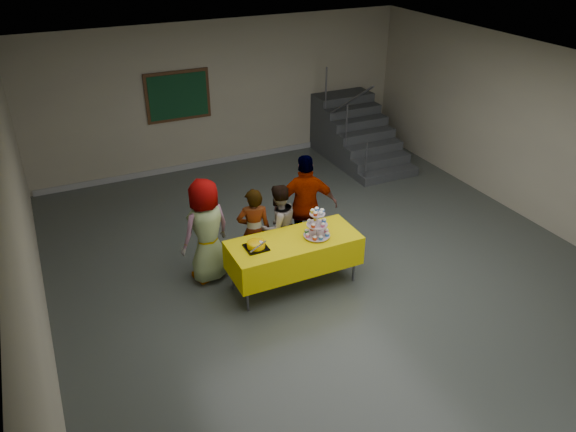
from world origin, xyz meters
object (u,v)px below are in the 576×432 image
schoolchild_a (206,231)px  schoolchild_d (306,206)px  cupcake_stand (317,226)px  schoolchild_b (254,231)px  schoolchild_c (278,226)px  noticeboard (178,96)px  bear_cake (256,244)px  bake_table (294,252)px  staircase (354,135)px

schoolchild_a → schoolchild_d: 1.60m
cupcake_stand → schoolchild_b: size_ratio=0.32×
cupcake_stand → schoolchild_b: 0.99m
schoolchild_b → schoolchild_d: (0.92, 0.13, 0.15)m
schoolchild_c → noticeboard: 4.24m
bear_cake → schoolchild_b: 0.61m
schoolchild_a → schoolchild_b: bearing=150.8°
bake_table → schoolchild_a: size_ratio=1.18×
cupcake_stand → staircase: size_ratio=0.19×
schoolchild_c → schoolchild_d: bearing=-177.7°
cupcake_stand → schoolchild_c: bearing=114.7°
bear_cake → staircase: 5.51m
schoolchild_a → bake_table: bearing=127.9°
schoolchild_c → schoolchild_b: bearing=-9.0°
schoolchild_c → staircase: 4.69m
bake_table → schoolchild_a: 1.30m
bear_cake → schoolchild_d: (1.12, 0.69, 0.01)m
bake_table → bear_cake: (-0.57, 0.02, 0.27)m
bear_cake → schoolchild_d: schoolchild_d is taller
schoolchild_d → staircase: bearing=-113.5°
cupcake_stand → schoolchild_d: size_ratio=0.26×
cupcake_stand → schoolchild_b: (-0.70, 0.65, -0.26)m
bake_table → staircase: 5.13m
schoolchild_d → staircase: 4.25m
cupcake_stand → schoolchild_a: (-1.38, 0.78, -0.15)m
bear_cake → schoolchild_b: bearing=70.9°
schoolchild_c → schoolchild_a: bearing=-17.0°
schoolchild_b → schoolchild_a: bearing=3.8°
noticeboard → bear_cake: bearing=-93.4°
bear_cake → schoolchild_a: 0.85m
cupcake_stand → bear_cake: 0.91m
schoolchild_b → noticeboard: noticeboard is taller
bear_cake → noticeboard: noticeboard is taller
bear_cake → noticeboard: 4.77m
noticeboard → schoolchild_a: bearing=-100.9°
noticeboard → staircase: bearing=-12.9°
schoolchild_a → schoolchild_b: 0.70m
schoolchild_c → noticeboard: bearing=-96.1°
staircase → schoolchild_d: bearing=-131.5°
bear_cake → schoolchild_d: size_ratio=0.21×
schoolchild_d → cupcake_stand: bearing=92.1°
bake_table → bear_cake: size_ratio=5.25×
schoolchild_a → bear_cake: bearing=107.1°
schoolchild_d → schoolchild_a: bearing=17.7°
bake_table → cupcake_stand: 0.51m
schoolchild_b → schoolchild_d: 0.94m
bake_table → schoolchild_a: bearing=145.9°
schoolchild_d → staircase: size_ratio=0.70×
bake_table → noticeboard: (-0.29, 4.71, 1.04)m
cupcake_stand → schoolchild_a: schoolchild_a is taller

